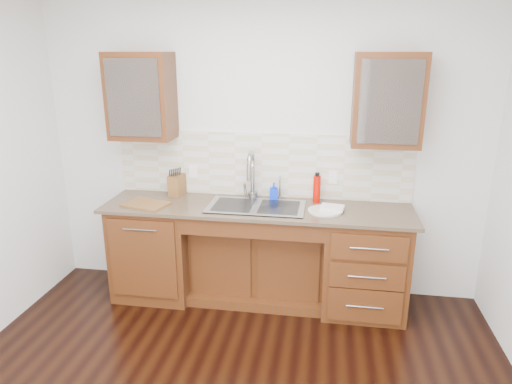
% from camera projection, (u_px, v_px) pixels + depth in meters
% --- Properties ---
extents(wall_back, '(4.00, 0.10, 2.70)m').
position_uv_depth(wall_back, '(263.00, 148.00, 4.19)').
color(wall_back, silver).
rests_on(wall_back, ground).
extents(base_cabinet_left, '(0.70, 0.62, 0.88)m').
position_uv_depth(base_cabinet_left, '(157.00, 248.00, 4.27)').
color(base_cabinet_left, '#593014').
rests_on(base_cabinet_left, ground).
extents(base_cabinet_center, '(1.20, 0.44, 0.70)m').
position_uv_depth(base_cabinet_center, '(258.00, 260.00, 4.24)').
color(base_cabinet_center, '#593014').
rests_on(base_cabinet_center, ground).
extents(base_cabinet_right, '(0.70, 0.62, 0.88)m').
position_uv_depth(base_cabinet_right, '(364.00, 262.00, 3.98)').
color(base_cabinet_right, '#593014').
rests_on(base_cabinet_right, ground).
extents(countertop, '(2.70, 0.65, 0.03)m').
position_uv_depth(countertop, '(256.00, 208.00, 3.97)').
color(countertop, '#84705B').
rests_on(countertop, base_cabinet_left).
extents(backsplash, '(2.70, 0.02, 0.59)m').
position_uv_depth(backsplash, '(262.00, 165.00, 4.18)').
color(backsplash, beige).
rests_on(backsplash, wall_back).
extents(sink, '(0.84, 0.46, 0.19)m').
position_uv_depth(sink, '(256.00, 216.00, 3.98)').
color(sink, '#9E9EA5').
rests_on(sink, countertop).
extents(faucet, '(0.04, 0.04, 0.40)m').
position_uv_depth(faucet, '(253.00, 178.00, 4.12)').
color(faucet, '#999993').
rests_on(faucet, countertop).
extents(filter_tap, '(0.02, 0.02, 0.24)m').
position_uv_depth(filter_tap, '(280.00, 187.00, 4.12)').
color(filter_tap, '#999993').
rests_on(filter_tap, countertop).
extents(upper_cabinet_left, '(0.55, 0.34, 0.75)m').
position_uv_depth(upper_cabinet_left, '(141.00, 96.00, 4.00)').
color(upper_cabinet_left, '#593014').
rests_on(upper_cabinet_left, wall_back).
extents(upper_cabinet_right, '(0.55, 0.34, 0.75)m').
position_uv_depth(upper_cabinet_right, '(387.00, 100.00, 3.69)').
color(upper_cabinet_right, '#593014').
rests_on(upper_cabinet_right, wall_back).
extents(outlet_left, '(0.08, 0.01, 0.12)m').
position_uv_depth(outlet_left, '(193.00, 172.00, 4.29)').
color(outlet_left, white).
rests_on(outlet_left, backsplash).
extents(outlet_right, '(0.08, 0.01, 0.12)m').
position_uv_depth(outlet_right, '(333.00, 177.00, 4.09)').
color(outlet_right, white).
rests_on(outlet_right, backsplash).
extents(soap_bottle, '(0.08, 0.08, 0.16)m').
position_uv_depth(soap_bottle, '(274.00, 191.00, 4.12)').
color(soap_bottle, '#082FEC').
rests_on(soap_bottle, countertop).
extents(water_bottle, '(0.07, 0.07, 0.24)m').
position_uv_depth(water_bottle, '(317.00, 189.00, 4.05)').
color(water_bottle, '#C30B00').
rests_on(water_bottle, countertop).
extents(plate, '(0.34, 0.34, 0.02)m').
position_uv_depth(plate, '(325.00, 211.00, 3.84)').
color(plate, silver).
rests_on(plate, countertop).
extents(dish_towel, '(0.21, 0.17, 0.03)m').
position_uv_depth(dish_towel, '(332.00, 208.00, 3.85)').
color(dish_towel, white).
rests_on(dish_towel, plate).
extents(knife_block, '(0.13, 0.19, 0.20)m').
position_uv_depth(knife_block, '(177.00, 185.00, 4.26)').
color(knife_block, olive).
rests_on(knife_block, countertop).
extents(cutting_board, '(0.43, 0.36, 0.02)m').
position_uv_depth(cutting_board, '(146.00, 204.00, 4.00)').
color(cutting_board, olive).
rests_on(cutting_board, countertop).
extents(cup_left_a, '(0.13, 0.13, 0.09)m').
position_uv_depth(cup_left_a, '(136.00, 102.00, 4.03)').
color(cup_left_a, white).
rests_on(cup_left_a, upper_cabinet_left).
extents(cup_left_b, '(0.12, 0.12, 0.09)m').
position_uv_depth(cup_left_b, '(150.00, 103.00, 4.01)').
color(cup_left_b, white).
rests_on(cup_left_b, upper_cabinet_left).
extents(cup_right_a, '(0.14, 0.14, 0.09)m').
position_uv_depth(cup_right_a, '(370.00, 107.00, 3.72)').
color(cup_right_a, silver).
rests_on(cup_right_a, upper_cabinet_right).
extents(cup_right_b, '(0.11, 0.11, 0.09)m').
position_uv_depth(cup_right_b, '(396.00, 107.00, 3.69)').
color(cup_right_b, white).
rests_on(cup_right_b, upper_cabinet_right).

